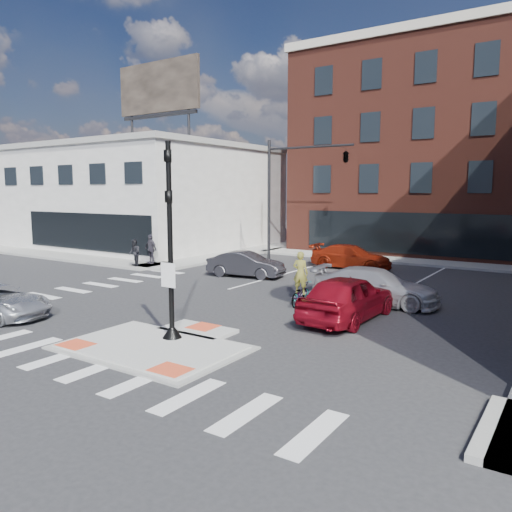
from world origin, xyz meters
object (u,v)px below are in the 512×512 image
Objects in this scene: red_sedan at (347,297)px; pedestrian_a at (134,253)px; cyclist at (300,287)px; pedestrian_b at (151,249)px; white_pickup at (375,286)px; bg_car_red at (351,257)px; bg_car_dark at (246,264)px.

red_sedan is 16.07m from pedestrian_a.
cyclist reaches higher than pedestrian_b.
bg_car_red is (-4.63, 8.48, -0.04)m from white_pickup.
pedestrian_a is (-10.79, -7.30, 0.26)m from bg_car_red.
pedestrian_b is at bearing 115.70° from bg_car_red.
red_sedan is 0.96× the size of white_pickup.
white_pickup reaches higher than bg_car_dark.
white_pickup is 15.63m from pedestrian_b.
bg_car_dark is 2.30× the size of pedestrian_b.
pedestrian_b is (-15.50, 5.57, 0.22)m from red_sedan.
cyclist reaches higher than bg_car_dark.
red_sedan is 3.05m from white_pickup.
red_sedan is at bearing 11.43° from pedestrian_a.
bg_car_red is 2.97× the size of pedestrian_a.
pedestrian_b reaches higher than red_sedan.
bg_car_dark is 0.86× the size of bg_car_red.
white_pickup is 2.31× the size of cyclist.
cyclist is (2.13, -10.30, 0.04)m from bg_car_red.
pedestrian_b reaches higher than bg_car_red.
cyclist reaches higher than pedestrian_a.
pedestrian_b reaches higher than bg_car_dark.
cyclist is (5.70, -4.33, 0.06)m from bg_car_dark.
bg_car_red is at bearing 23.41° from white_pickup.
bg_car_dark is at bearing 8.51° from pedestrian_b.
bg_car_dark is (-8.29, 5.55, -0.15)m from red_sedan.
white_pickup is 1.05× the size of bg_car_red.
red_sedan is at bearing 148.04° from cyclist.
pedestrian_b reaches higher than pedestrian_a.
cyclist is at bearing 120.81° from white_pickup.
bg_car_red is at bearing -66.08° from red_sedan.
white_pickup is (-0.08, 3.05, -0.10)m from red_sedan.
white_pickup is 3.13× the size of pedestrian_a.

